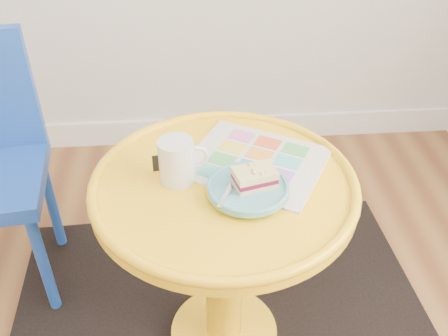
{
  "coord_description": "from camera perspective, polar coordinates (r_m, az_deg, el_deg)",
  "views": [
    {
      "loc": [
        0.71,
        -0.02,
        1.32
      ],
      "look_at": [
        0.79,
        0.9,
        0.64
      ],
      "focal_mm": 40.0,
      "sensor_mm": 36.0,
      "label": 1
    }
  ],
  "objects": [
    {
      "name": "rug",
      "position": [
        1.61,
        -0.0,
        -18.42
      ],
      "size": [
        1.35,
        1.16,
        0.01
      ],
      "primitive_type": "cube",
      "rotation": [
        0.0,
        0.0,
        0.04
      ],
      "color": "black",
      "rests_on": "ground"
    },
    {
      "name": "side_table",
      "position": [
        1.29,
        -0.0,
        -7.47
      ],
      "size": [
        0.63,
        0.63,
        0.6
      ],
      "color": "yellow",
      "rests_on": "ground"
    },
    {
      "name": "newspaper",
      "position": [
        1.24,
        3.55,
        0.74
      ],
      "size": [
        0.42,
        0.4,
        0.01
      ],
      "primitive_type": "cube",
      "rotation": [
        0.0,
        0.0,
        -0.52
      ],
      "color": "silver",
      "rests_on": "side_table"
    },
    {
      "name": "mug",
      "position": [
        1.15,
        -5.34,
        0.95
      ],
      "size": [
        0.12,
        0.08,
        0.11
      ],
      "rotation": [
        0.0,
        0.0,
        0.12
      ],
      "color": "silver",
      "rests_on": "side_table"
    },
    {
      "name": "plate",
      "position": [
        1.13,
        2.74,
        -2.4
      ],
      "size": [
        0.18,
        0.18,
        0.02
      ],
      "color": "teal",
      "rests_on": "newspaper"
    },
    {
      "name": "cake_slice",
      "position": [
        1.11,
        3.52,
        -1.06
      ],
      "size": [
        0.11,
        0.08,
        0.04
      ],
      "rotation": [
        0.0,
        0.0,
        0.26
      ],
      "color": "#D3BC8C",
      "rests_on": "plate"
    },
    {
      "name": "fork",
      "position": [
        1.12,
        0.89,
        -1.99
      ],
      "size": [
        0.07,
        0.14,
        0.0
      ],
      "rotation": [
        0.0,
        0.0,
        -0.43
      ],
      "color": "silver",
      "rests_on": "plate"
    }
  ]
}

